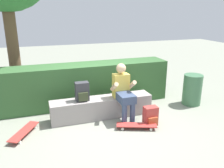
{
  "coord_description": "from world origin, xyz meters",
  "views": [
    {
      "loc": [
        -1.28,
        -4.19,
        2.26
      ],
      "look_at": [
        0.29,
        0.5,
        0.69
      ],
      "focal_mm": 36.92,
      "sensor_mm": 36.0,
      "label": 1
    }
  ],
  "objects_px": {
    "bench_main": "(102,107)",
    "trash_bin": "(192,90)",
    "person_skater": "(123,90)",
    "backpack_on_bench": "(82,92)",
    "skateboard_beside_bench": "(24,132)",
    "skateboard_near_person": "(137,125)",
    "backpack_on_ground": "(151,116)"
  },
  "relations": [
    {
      "from": "trash_bin",
      "to": "skateboard_beside_bench",
      "type": "bearing_deg",
      "value": -175.79
    },
    {
      "from": "backpack_on_ground",
      "to": "skateboard_near_person",
      "type": "bearing_deg",
      "value": -170.2
    },
    {
      "from": "bench_main",
      "to": "trash_bin",
      "type": "height_order",
      "value": "trash_bin"
    },
    {
      "from": "skateboard_near_person",
      "to": "skateboard_beside_bench",
      "type": "bearing_deg",
      "value": 168.07
    },
    {
      "from": "bench_main",
      "to": "person_skater",
      "type": "height_order",
      "value": "person_skater"
    },
    {
      "from": "bench_main",
      "to": "skateboard_near_person",
      "type": "relative_size",
      "value": 2.73
    },
    {
      "from": "person_skater",
      "to": "trash_bin",
      "type": "xyz_separation_m",
      "value": [
        1.93,
        0.19,
        -0.26
      ]
    },
    {
      "from": "skateboard_beside_bench",
      "to": "trash_bin",
      "type": "distance_m",
      "value": 4.0
    },
    {
      "from": "skateboard_near_person",
      "to": "trash_bin",
      "type": "relative_size",
      "value": 1.07
    },
    {
      "from": "skateboard_near_person",
      "to": "backpack_on_ground",
      "type": "height_order",
      "value": "backpack_on_ground"
    },
    {
      "from": "person_skater",
      "to": "skateboard_near_person",
      "type": "bearing_deg",
      "value": -81.64
    },
    {
      "from": "person_skater",
      "to": "backpack_on_bench",
      "type": "distance_m",
      "value": 0.87
    },
    {
      "from": "backpack_on_bench",
      "to": "trash_bin",
      "type": "height_order",
      "value": "backpack_on_bench"
    },
    {
      "from": "person_skater",
      "to": "backpack_on_ground",
      "type": "xyz_separation_m",
      "value": [
        0.42,
        -0.49,
        -0.45
      ]
    },
    {
      "from": "skateboard_beside_bench",
      "to": "trash_bin",
      "type": "relative_size",
      "value": 1.04
    },
    {
      "from": "skateboard_near_person",
      "to": "skateboard_beside_bench",
      "type": "relative_size",
      "value": 1.03
    },
    {
      "from": "person_skater",
      "to": "backpack_on_bench",
      "type": "xyz_separation_m",
      "value": [
        -0.85,
        0.2,
        -0.01
      ]
    },
    {
      "from": "person_skater",
      "to": "skateboard_near_person",
      "type": "distance_m",
      "value": 0.8
    },
    {
      "from": "person_skater",
      "to": "backpack_on_bench",
      "type": "relative_size",
      "value": 2.99
    },
    {
      "from": "backpack_on_bench",
      "to": "skateboard_near_person",
      "type": "bearing_deg",
      "value": -38.8
    },
    {
      "from": "skateboard_near_person",
      "to": "skateboard_beside_bench",
      "type": "height_order",
      "value": "same"
    },
    {
      "from": "backpack_on_bench",
      "to": "trash_bin",
      "type": "relative_size",
      "value": 0.52
    },
    {
      "from": "backpack_on_bench",
      "to": "trash_bin",
      "type": "distance_m",
      "value": 2.79
    },
    {
      "from": "skateboard_near_person",
      "to": "backpack_on_bench",
      "type": "xyz_separation_m",
      "value": [
        -0.93,
        0.75,
        0.56
      ]
    },
    {
      "from": "bench_main",
      "to": "person_skater",
      "type": "bearing_deg",
      "value": -26.23
    },
    {
      "from": "skateboard_beside_bench",
      "to": "backpack_on_bench",
      "type": "bearing_deg",
      "value": 13.89
    },
    {
      "from": "bench_main",
      "to": "backpack_on_bench",
      "type": "bearing_deg",
      "value": -178.74
    },
    {
      "from": "person_skater",
      "to": "bench_main",
      "type": "bearing_deg",
      "value": 153.77
    },
    {
      "from": "bench_main",
      "to": "skateboard_beside_bench",
      "type": "xyz_separation_m",
      "value": [
        -1.63,
        -0.31,
        -0.15
      ]
    },
    {
      "from": "skateboard_near_person",
      "to": "backpack_on_bench",
      "type": "distance_m",
      "value": 1.32
    },
    {
      "from": "skateboard_near_person",
      "to": "backpack_on_ground",
      "type": "xyz_separation_m",
      "value": [
        0.34,
        0.06,
        0.12
      ]
    },
    {
      "from": "person_skater",
      "to": "skateboard_near_person",
      "type": "xyz_separation_m",
      "value": [
        0.08,
        -0.55,
        -0.57
      ]
    }
  ]
}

